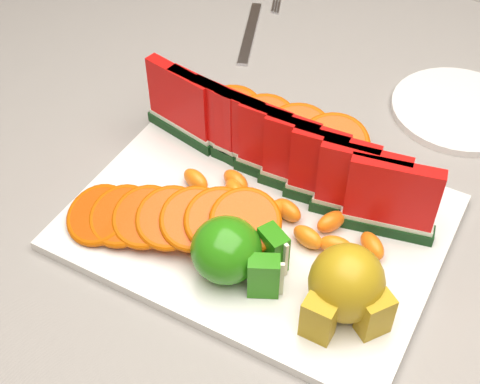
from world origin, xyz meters
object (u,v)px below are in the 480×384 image
at_px(pear_cluster, 347,287).
at_px(fork, 253,30).
at_px(platter, 258,222).
at_px(apple_cluster, 233,252).
at_px(side_plate, 459,110).

distance_m(pear_cluster, fork, 0.53).
height_order(platter, pear_cluster, pear_cluster).
bearing_deg(pear_cluster, apple_cluster, -175.05).
xyz_separation_m(pear_cluster, fork, (-0.32, 0.42, -0.05)).
bearing_deg(fork, platter, -61.19).
distance_m(pear_cluster, side_plate, 0.38).
distance_m(apple_cluster, pear_cluster, 0.12).
relative_size(pear_cluster, fork, 0.52).
relative_size(side_plate, fork, 1.12).
height_order(apple_cluster, pear_cluster, pear_cluster).
bearing_deg(platter, pear_cluster, -27.76).
relative_size(apple_cluster, pear_cluster, 1.03).
relative_size(platter, side_plate, 1.86).
distance_m(platter, pear_cluster, 0.15).
height_order(apple_cluster, side_plate, apple_cluster).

